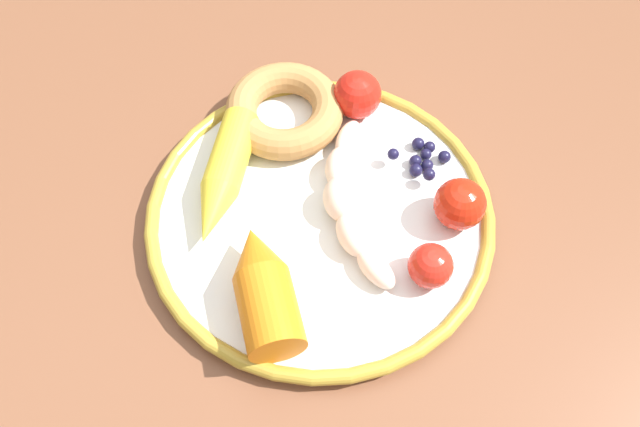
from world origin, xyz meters
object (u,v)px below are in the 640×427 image
Objects in this scene: tomato_near at (357,95)px; tomato_far at (460,204)px; carrot_orange at (264,287)px; blueberry_pile at (423,159)px; tomato_mid at (431,266)px; carrot_yellow at (223,177)px; dining_table at (334,208)px; donut at (285,110)px; banana at (349,200)px; plate at (320,215)px.

tomato_far is (0.14, 0.01, -0.00)m from tomato_near.
blueberry_pile is at bearing 103.21° from carrot_orange.
carrot_orange is 3.13× the size of tomato_mid.
blueberry_pile is at bearing 67.20° from carrot_yellow.
dining_table is 27.38× the size of tomato_far.
carrot_yellow is 1.10× the size of donut.
banana reaches higher than donut.
tomato_mid reaches higher than donut.
carrot_orange is 0.13m from tomato_mid.
tomato_mid is at bearing -58.61° from tomato_far.
plate is 2.75× the size of donut.
tomato_mid is at bearing -33.39° from blueberry_pile.
tomato_mid is (0.09, -0.06, 0.01)m from blueberry_pile.
dining_table is at bearing 127.81° from carrot_orange.
donut is (-0.04, 0.08, -0.00)m from carrot_yellow.
blueberry_pile is 1.21× the size of tomato_far.
tomato_mid is at bearing 12.75° from banana.
tomato_mid is at bearing -14.37° from tomato_near.
banana is 4.48× the size of tomato_mid.
donut is 2.98× the size of tomato_mid.
carrot_yellow is at bearing -64.80° from donut.
carrot_orange is 2.61× the size of tomato_far.
carrot_yellow is 2.67× the size of tomato_near.
donut is (-0.11, 0.00, 0.00)m from banana.
carrot_yellow is (-0.06, -0.06, 0.02)m from plate.
tomato_far is (0.13, 0.15, 0.01)m from carrot_yellow.
donut reaches higher than blueberry_pile.
dining_table is at bearing 177.31° from tomato_mid.
banana is 0.11m from carrot_yellow.
dining_table is 0.13m from tomato_near.
tomato_near is at bearing 123.42° from dining_table.
tomato_near is at bearing 143.36° from banana.
tomato_mid is (0.09, 0.02, 0.01)m from banana.
donut is at bearing -153.01° from dining_table.
blueberry_pile is (0.06, 0.05, 0.11)m from dining_table.
plate is at bearing -13.65° from donut.
tomato_far is at bearing 121.39° from tomato_mid.
plate is 0.10m from blueberry_pile.
carrot_orange is at bearing -52.19° from dining_table.
carrot_orange is 0.17m from tomato_far.
banana is 1.37× the size of carrot_yellow.
tomato_far is (0.05, 0.07, 0.01)m from banana.
tomato_near is 0.14m from tomato_far.
tomato_near is (-0.08, 0.06, 0.01)m from banana.
banana is 0.09m from tomato_mid.
tomato_far reaches higher than plate.
carrot_orange reaches higher than banana.
plate is 8.20× the size of tomato_mid.
dining_table is 0.16m from carrot_yellow.
carrot_yellow is 0.09m from donut.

